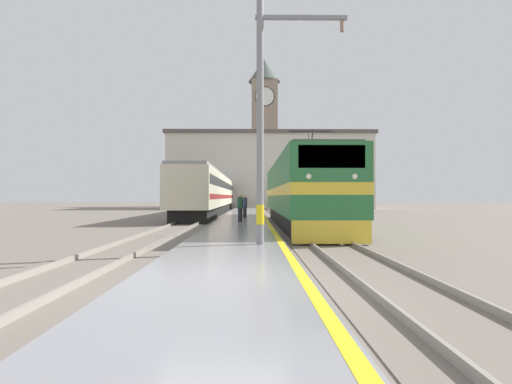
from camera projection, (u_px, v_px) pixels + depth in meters
ground_plane at (245, 215)px, 37.28m from camera, size 200.00×200.00×0.00m
platform at (245, 216)px, 32.28m from camera, size 3.26×140.00×0.28m
rail_track_near at (286, 218)px, 32.32m from camera, size 2.83×140.00×0.16m
rail_track_far at (202, 218)px, 32.24m from camera, size 2.84×140.00×0.16m
locomotive_train at (299, 193)px, 23.46m from camera, size 2.92×19.61×4.81m
passenger_train at (218, 194)px, 47.47m from camera, size 2.92×47.50×3.87m
catenary_mast at (265, 115)px, 12.13m from camera, size 2.81×0.24×7.71m
person_on_platform at (245, 206)px, 27.24m from camera, size 0.34×0.34×1.57m
second_waiting_passenger at (240, 207)px, 22.88m from camera, size 0.34×0.34×1.61m
clock_tower at (264, 128)px, 72.68m from camera, size 5.78×5.78×26.86m
station_building at (269, 171)px, 59.55m from camera, size 29.61×10.00×11.02m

